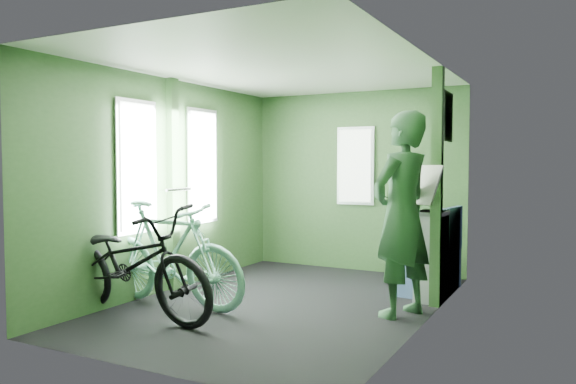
# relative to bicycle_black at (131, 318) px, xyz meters

# --- Properties ---
(room) EXTENTS (4.00, 4.02, 2.31)m
(room) POSITION_rel_bicycle_black_xyz_m (0.92, 1.13, 1.44)
(room) COLOR black
(room) RESTS_ON ground
(bicycle_black) EXTENTS (1.98, 1.01, 1.09)m
(bicycle_black) POSITION_rel_bicycle_black_xyz_m (0.00, 0.00, 0.00)
(bicycle_black) COLOR black
(bicycle_black) RESTS_ON ground
(bicycle_mint) EXTENTS (1.75, 0.70, 1.10)m
(bicycle_mint) POSITION_rel_bicycle_black_xyz_m (0.06, 0.45, 0.00)
(bicycle_mint) COLOR #8CE0C3
(bicycle_mint) RESTS_ON ground
(passenger) EXTENTS (0.67, 0.83, 1.85)m
(passenger) POSITION_rel_bicycle_black_xyz_m (2.11, 1.21, 0.93)
(passenger) COLOR #2A4E31
(passenger) RESTS_ON ground
(waste_box) EXTENTS (0.27, 0.37, 0.91)m
(waste_box) POSITION_rel_bicycle_black_xyz_m (2.22, 1.89, 0.45)
(waste_box) COLOR gray
(waste_box) RESTS_ON ground
(bench_seat) EXTENTS (0.58, 0.91, 0.91)m
(bench_seat) POSITION_rel_bicycle_black_xyz_m (2.10, 2.29, 0.27)
(bench_seat) COLOR navy
(bench_seat) RESTS_ON ground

